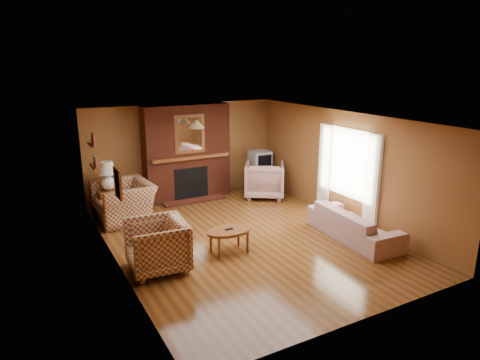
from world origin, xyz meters
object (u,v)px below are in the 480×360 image
fireplace (187,153)px  floral_sofa (354,224)px  side_table (110,204)px  crt_tv (260,159)px  floral_armchair (264,180)px  table_lamp (107,174)px  plaid_armchair (157,246)px  plaid_loveseat (124,201)px  coffee_table (229,233)px  tv_stand (260,178)px

fireplace → floral_sofa: bearing=-64.9°
side_table → crt_tv: (4.15, 0.34, 0.51)m
floral_armchair → table_lamp: 3.93m
table_lamp → plaid_armchair: bearing=-87.1°
fireplace → floral_armchair: size_ratio=2.39×
floral_armchair → plaid_loveseat: bearing=32.0°
plaid_armchair → crt_tv: bearing=133.8°
plaid_armchair → crt_tv: size_ratio=1.78×
plaid_loveseat → plaid_armchair: bearing=-5.8°
floral_sofa → side_table: bearing=51.8°
floral_sofa → table_lamp: bearing=51.8°
side_table → crt_tv: bearing=4.7°
plaid_armchair → floral_sofa: bearing=85.8°
side_table → floral_armchair: bearing=-5.1°
floral_armchair → table_lamp: (-3.88, 0.35, 0.56)m
fireplace → coffee_table: (-0.58, -3.46, -0.78)m
side_table → crt_tv: size_ratio=1.19×
plaid_loveseat → table_lamp: size_ratio=2.01×
tv_stand → fireplace: bearing=175.5°
coffee_table → table_lamp: size_ratio=1.33×
coffee_table → tv_stand: (2.63, 3.28, -0.10)m
floral_sofa → coffee_table: (-2.48, 0.60, 0.09)m
plaid_loveseat → floral_armchair: (3.63, -0.07, 0.03)m
plaid_armchair → table_lamp: bearing=-172.8°
coffee_table → fireplace: bearing=80.5°
plaid_loveseat → floral_armchair: bearing=85.3°
plaid_loveseat → plaid_armchair: (-0.10, -2.67, 0.01)m
plaid_armchair → crt_tv: (4.00, 3.29, 0.39)m
crt_tv → side_table: bearing=-175.3°
floral_armchair → fireplace: bearing=6.7°
floral_sofa → floral_armchair: size_ratio=2.08×
floral_sofa → plaid_armchair: bearing=84.7°
fireplace → tv_stand: bearing=-5.1°
tv_stand → side_table: bearing=-174.5°
plaid_loveseat → plaid_armchair: plaid_armchair is taller
coffee_table → crt_tv: bearing=51.2°
floral_armchair → coffee_table: size_ratio=1.16×
crt_tv → plaid_loveseat: bearing=-170.9°
floral_sofa → tv_stand: (0.15, 3.87, -0.01)m
plaid_loveseat → tv_stand: size_ratio=2.22×
plaid_armchair → plaid_loveseat: bearing=-177.8°
floral_armchair → tv_stand: bearing=-78.4°
crt_tv → floral_sofa: bearing=-92.2°
plaid_loveseat → tv_stand: 3.95m
plaid_armchair → tv_stand: (4.00, 3.30, -0.15)m
floral_sofa → side_table: side_table is taller
floral_armchair → table_lamp: table_lamp is taller
floral_armchair → side_table: floral_armchair is taller
plaid_armchair → tv_stand: bearing=133.8°
plaid_loveseat → crt_tv: (3.90, 0.62, 0.40)m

